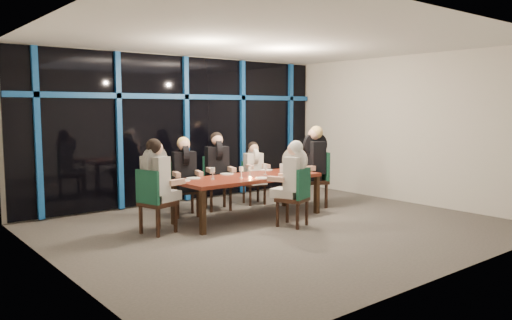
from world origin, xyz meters
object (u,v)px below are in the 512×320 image
object	(u,v)px
diner_end_right	(313,155)
chair_far_left	(184,185)
chair_near_mid	(297,194)
diner_far_left	(185,165)
diner_near_mid	(293,171)
diner_end_left	(157,172)
water_pitcher	(283,169)
diner_far_mid	(218,160)
chair_end_right	(317,176)
wine_bottle	(297,166)
diner_far_right	(254,163)
chair_far_mid	(216,180)
chair_far_right	(253,180)
chair_end_left	(153,198)
dining_table	(249,180)

from	to	relation	value
diner_end_right	chair_far_left	bearing A→B (deg)	-90.18
chair_near_mid	diner_far_left	distance (m)	2.14
diner_near_mid	diner_far_left	bearing A→B (deg)	-82.44
diner_end_left	diner_end_right	xyz separation A→B (m)	(3.34, -0.04, 0.07)
diner_end_right	water_pitcher	world-z (taller)	diner_end_right
diner_far_mid	diner_end_left	world-z (taller)	diner_far_mid
chair_end_right	wine_bottle	size ratio (longest dim) A/B	3.68
diner_far_right	wine_bottle	bearing A→B (deg)	-70.69
diner_end_right	wine_bottle	xyz separation A→B (m)	(-0.60, -0.17, -0.17)
chair_near_mid	diner_near_mid	bearing A→B (deg)	-90.00
diner_end_left	diner_end_right	bearing A→B (deg)	-106.63
chair_near_mid	diner_far_left	world-z (taller)	diner_far_left
wine_bottle	diner_far_mid	bearing A→B (deg)	132.12
diner_far_left	wine_bottle	distance (m)	2.05
chair_far_mid	diner_far_left	bearing A→B (deg)	-150.30
chair_far_right	chair_end_left	xyz separation A→B (m)	(-2.74, -1.01, 0.08)
chair_far_left	diner_far_mid	distance (m)	0.86
diner_end_left	wine_bottle	xyz separation A→B (m)	(2.74, -0.21, -0.10)
wine_bottle	chair_end_right	bearing A→B (deg)	11.18
diner_end_right	wine_bottle	distance (m)	0.64
chair_far_right	water_pitcher	world-z (taller)	water_pitcher
chair_end_left	diner_near_mid	distance (m)	2.26
dining_table	water_pitcher	distance (m)	0.70
chair_end_right	chair_near_mid	xyz separation A→B (m)	(-1.46, -0.97, -0.07)
diner_end_right	chair_far_mid	bearing A→B (deg)	-101.63
water_pitcher	chair_far_left	bearing A→B (deg)	166.36
chair_far_right	chair_end_left	size ratio (longest dim) A/B	0.86
chair_near_mid	diner_far_right	xyz separation A→B (m)	(0.67, 1.96, 0.29)
wine_bottle	water_pitcher	size ratio (longest dim) A/B	1.57
chair_near_mid	diner_far_mid	world-z (taller)	diner_far_mid
chair_far_right	chair_near_mid	size ratio (longest dim) A/B	0.89
chair_far_mid	diner_far_left	xyz separation A→B (m)	(-0.80, -0.17, 0.36)
water_pitcher	diner_far_right	bearing A→B (deg)	102.26
chair_far_left	chair_end_right	xyz separation A→B (m)	(2.44, -0.96, 0.06)
chair_far_left	diner_far_left	xyz separation A→B (m)	(-0.02, -0.08, 0.38)
diner_far_right	diner_near_mid	xyz separation A→B (m)	(-0.69, -1.88, 0.10)
chair_near_mid	diner_end_right	xyz separation A→B (m)	(1.37, 1.00, 0.49)
diner_far_mid	diner_far_right	size ratio (longest dim) A/B	1.17
chair_far_mid	chair_end_right	xyz separation A→B (m)	(1.66, -1.06, 0.04)
diner_end_right	wine_bottle	world-z (taller)	diner_end_right
dining_table	chair_far_mid	bearing A→B (deg)	88.07
chair_far_mid	chair_near_mid	distance (m)	2.03
diner_far_mid	diner_end_left	distance (m)	1.96
chair_end_right	chair_far_left	bearing A→B (deg)	-90.17
diner_near_mid	wine_bottle	world-z (taller)	diner_near_mid
chair_far_left	chair_far_mid	distance (m)	0.78
chair_far_mid	chair_far_right	size ratio (longest dim) A/B	1.17
chair_far_left	chair_near_mid	bearing A→B (deg)	-47.12
dining_table	chair_far_left	xyz separation A→B (m)	(-0.74, 0.96, -0.14)
chair_far_left	diner_far_right	size ratio (longest dim) A/B	1.16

